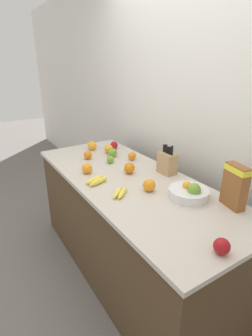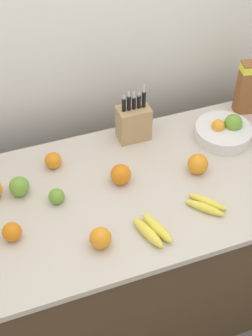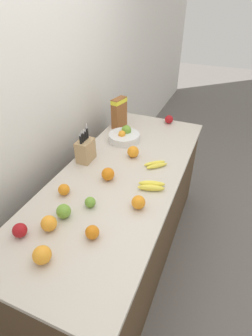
# 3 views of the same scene
# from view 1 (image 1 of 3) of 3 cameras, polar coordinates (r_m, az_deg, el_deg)

# --- Properties ---
(ground_plane) EXTENTS (14.00, 14.00, 0.00)m
(ground_plane) POSITION_cam_1_polar(r_m,az_deg,el_deg) (2.48, 0.73, -20.73)
(ground_plane) COLOR slate
(wall_back) EXTENTS (9.00, 0.06, 2.60)m
(wall_back) POSITION_cam_1_polar(r_m,az_deg,el_deg) (2.24, 14.54, 11.58)
(wall_back) COLOR silver
(wall_back) RESTS_ON ground_plane
(counter) EXTENTS (2.01, 0.80, 0.86)m
(counter) POSITION_cam_1_polar(r_m,az_deg,el_deg) (2.21, 0.79, -12.51)
(counter) COLOR #4C3823
(counter) RESTS_ON ground_plane
(knife_block) EXTENTS (0.15, 0.10, 0.28)m
(knife_block) POSITION_cam_1_polar(r_m,az_deg,el_deg) (2.08, 8.93, 1.15)
(knife_block) COLOR tan
(knife_block) RESTS_ON counter
(cereal_box) EXTENTS (0.17, 0.10, 0.27)m
(cereal_box) POSITION_cam_1_polar(r_m,az_deg,el_deg) (1.69, 22.67, -3.33)
(cereal_box) COLOR brown
(cereal_box) RESTS_ON counter
(fruit_bowl) EXTENTS (0.26, 0.26, 0.12)m
(fruit_bowl) POSITION_cam_1_polar(r_m,az_deg,el_deg) (1.76, 13.57, -5.19)
(fruit_bowl) COLOR silver
(fruit_bowl) RESTS_ON counter
(banana_bunch_left) EXTENTS (0.16, 0.17, 0.03)m
(banana_bunch_left) POSITION_cam_1_polar(r_m,az_deg,el_deg) (1.75, -1.33, -5.37)
(banana_bunch_left) COLOR yellow
(banana_bunch_left) RESTS_ON counter
(banana_bunch_right) EXTENTS (0.13, 0.18, 0.04)m
(banana_bunch_right) POSITION_cam_1_polar(r_m,az_deg,el_deg) (1.93, -6.40, -2.69)
(banana_bunch_right) COLOR yellow
(banana_bunch_right) RESTS_ON counter
(apple_near_bananas) EXTENTS (0.08, 0.08, 0.08)m
(apple_near_bananas) POSITION_cam_1_polar(r_m,az_deg,el_deg) (2.43, -2.97, 3.37)
(apple_near_bananas) COLOR #6B9E33
(apple_near_bananas) RESTS_ON counter
(apple_leftmost) EXTENTS (0.06, 0.06, 0.06)m
(apple_leftmost) POSITION_cam_1_polar(r_m,az_deg,el_deg) (2.29, -3.45, 1.85)
(apple_leftmost) COLOR #6B9E33
(apple_leftmost) RESTS_ON counter
(apple_rightmost) EXTENTS (0.08, 0.08, 0.08)m
(apple_rightmost) POSITION_cam_1_polar(r_m,az_deg,el_deg) (1.33, 20.13, -15.69)
(apple_rightmost) COLOR #A31419
(apple_rightmost) RESTS_ON counter
(apple_front) EXTENTS (0.08, 0.08, 0.08)m
(apple_front) POSITION_cam_1_polar(r_m,az_deg,el_deg) (2.66, -2.62, 5.00)
(apple_front) COLOR #A31419
(apple_front) RESTS_ON counter
(orange_mid_right) EXTENTS (0.07, 0.07, 0.07)m
(orange_mid_right) POSITION_cam_1_polar(r_m,az_deg,el_deg) (2.36, 1.32, 2.62)
(orange_mid_right) COLOR orange
(orange_mid_right) RESTS_ON counter
(orange_by_cereal) EXTENTS (0.09, 0.09, 0.09)m
(orange_by_cereal) POSITION_cam_1_polar(r_m,az_deg,el_deg) (2.07, 0.74, -0.03)
(orange_by_cereal) COLOR orange
(orange_by_cereal) RESTS_ON counter
(orange_front_left) EXTENTS (0.07, 0.07, 0.07)m
(orange_front_left) POSITION_cam_1_polar(r_m,az_deg,el_deg) (2.40, -8.33, 2.79)
(orange_front_left) COLOR orange
(orange_front_left) RESTS_ON counter
(orange_front_right) EXTENTS (0.09, 0.09, 0.09)m
(orange_front_right) POSITION_cam_1_polar(r_m,az_deg,el_deg) (2.53, -3.79, 4.16)
(orange_front_right) COLOR orange
(orange_front_right) RESTS_ON counter
(orange_front_center) EXTENTS (0.09, 0.09, 0.09)m
(orange_front_center) POSITION_cam_1_polar(r_m,az_deg,el_deg) (1.79, 5.06, -3.73)
(orange_front_center) COLOR orange
(orange_front_center) RESTS_ON counter
(orange_mid_left) EXTENTS (0.09, 0.09, 0.09)m
(orange_mid_left) POSITION_cam_1_polar(r_m,az_deg,el_deg) (2.64, -7.39, 4.85)
(orange_mid_left) COLOR orange
(orange_mid_left) RESTS_ON counter
(orange_near_bowl) EXTENTS (0.08, 0.08, 0.08)m
(orange_near_bowl) POSITION_cam_1_polar(r_m,az_deg,el_deg) (2.09, -8.46, -0.11)
(orange_near_bowl) COLOR orange
(orange_near_bowl) RESTS_ON counter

